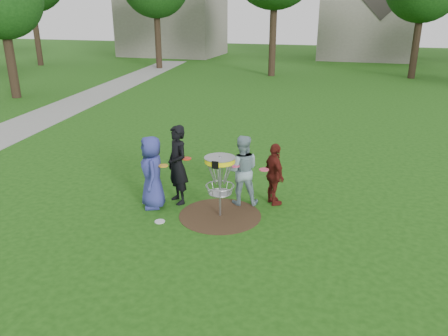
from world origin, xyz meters
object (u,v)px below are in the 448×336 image
(player_grey, at_px, (242,170))
(player_maroon, at_px, (274,174))
(player_blue, at_px, (152,172))
(player_black, at_px, (177,165))
(disc_golf_basket, at_px, (220,172))

(player_grey, bearing_deg, player_maroon, 178.53)
(player_grey, bearing_deg, player_blue, 7.15)
(player_grey, distance_m, player_maroon, 0.74)
(player_black, bearing_deg, player_grey, 56.82)
(player_maroon, bearing_deg, player_black, 68.33)
(player_maroon, bearing_deg, player_blue, 74.06)
(player_blue, xyz_separation_m, disc_golf_basket, (1.59, -0.02, 0.19))
(player_blue, relative_size, player_grey, 1.02)
(player_grey, xyz_separation_m, disc_golf_basket, (-0.28, -0.77, 0.21))
(player_blue, distance_m, player_grey, 2.01)
(player_grey, relative_size, disc_golf_basket, 1.18)
(player_blue, height_order, disc_golf_basket, player_blue)
(player_maroon, bearing_deg, disc_golf_basket, 97.82)
(player_black, distance_m, player_maroon, 2.21)
(player_blue, height_order, player_maroon, player_blue)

